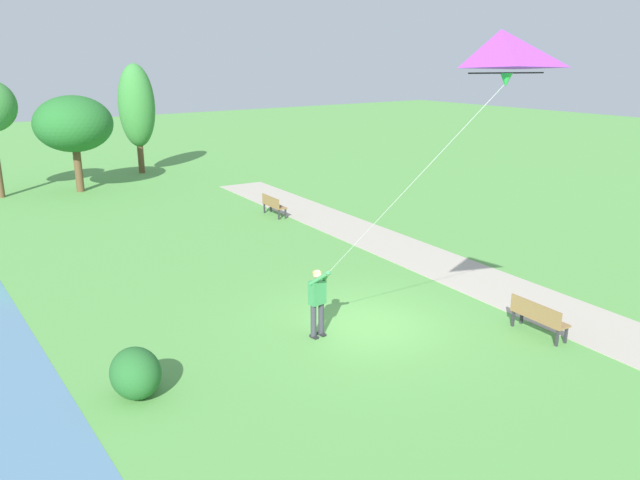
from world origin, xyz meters
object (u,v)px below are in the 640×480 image
at_px(person_kite_flyer, 318,297).
at_px(lakeside_shrub, 136,373).
at_px(flying_kite, 499,60).
at_px(tree_lakeside_near, 73,124).
at_px(tree_horizon_far, 137,106).
at_px(park_bench_near_walkway, 538,316).
at_px(park_bench_far_walkway, 273,204).

relative_size(person_kite_flyer, lakeside_shrub, 1.53).
xyz_separation_m(flying_kite, tree_lakeside_near, (-0.45, 25.48, -3.19)).
bearing_deg(tree_horizon_far, park_bench_near_walkway, -89.70).
distance_m(flying_kite, park_bench_far_walkway, 17.36).
bearing_deg(tree_horizon_far, flying_kite, -97.80).
bearing_deg(person_kite_flyer, tree_lakeside_near, 90.18).
xyz_separation_m(flying_kite, lakeside_shrub, (-5.00, 4.40, -6.06)).
bearing_deg(park_bench_far_walkway, tree_horizon_far, 94.31).
bearing_deg(flying_kite, lakeside_shrub, 138.62).
relative_size(park_bench_near_walkway, park_bench_far_walkway, 1.00).
xyz_separation_m(tree_horizon_far, lakeside_shrub, (-8.93, -24.36, -3.33)).
distance_m(person_kite_flyer, lakeside_shrub, 4.64).
height_order(tree_lakeside_near, lakeside_shrub, tree_lakeside_near).
height_order(park_bench_near_walkway, tree_horizon_far, tree_horizon_far).
distance_m(person_kite_flyer, park_bench_near_walkway, 5.44).
bearing_deg(person_kite_flyer, park_bench_far_walkway, 64.00).
relative_size(person_kite_flyer, flying_kite, 0.35).
bearing_deg(lakeside_shrub, person_kite_flyer, 2.13).
relative_size(person_kite_flyer, tree_lakeside_near, 0.38).
relative_size(park_bench_far_walkway, tree_horizon_far, 0.24).
bearing_deg(lakeside_shrub, park_bench_far_walkway, 48.16).
distance_m(person_kite_flyer, tree_horizon_far, 24.73).
xyz_separation_m(park_bench_near_walkway, lakeside_shrub, (-9.08, 2.88, 0.01)).
relative_size(flying_kite, park_bench_near_walkway, 3.44).
bearing_deg(tree_horizon_far, lakeside_shrub, -110.14).
bearing_deg(flying_kite, tree_lakeside_near, 91.02).
distance_m(person_kite_flyer, flying_kite, 7.19).
xyz_separation_m(person_kite_flyer, park_bench_far_walkway, (5.33, 10.92, -0.54)).
relative_size(flying_kite, lakeside_shrub, 4.40).
height_order(park_bench_near_walkway, park_bench_far_walkway, same).
relative_size(park_bench_near_walkway, tree_lakeside_near, 0.32).
height_order(flying_kite, park_bench_far_walkway, flying_kite).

